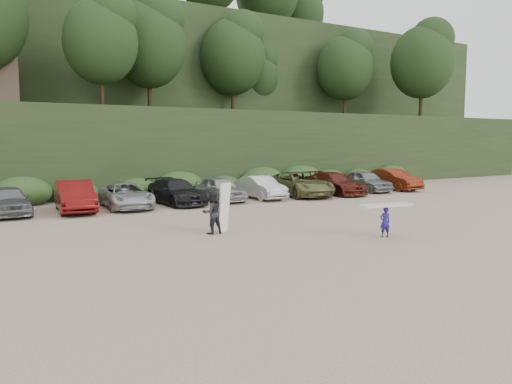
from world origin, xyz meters
TOP-DOWN VIEW (x-y plane):
  - ground at (0.00, 0.00)m, footprint 120.00×120.00m
  - hillside_backdrop at (-0.26, 35.93)m, footprint 90.00×41.50m
  - parked_cars at (-1.26, 9.93)m, footprint 39.44×6.07m
  - child_surfer at (2.25, -3.42)m, footprint 2.22×0.89m
  - adult_surfer at (-3.19, 0.65)m, footprint 1.31×0.70m

SIDE VIEW (x-z plane):
  - ground at x=0.00m, z-range 0.00..0.00m
  - parked_cars at x=-1.26m, z-range -0.06..1.57m
  - adult_surfer at x=-3.19m, z-range -0.14..1.90m
  - child_surfer at x=2.25m, z-range 0.23..1.53m
  - hillside_backdrop at x=-0.26m, z-range -2.78..25.22m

